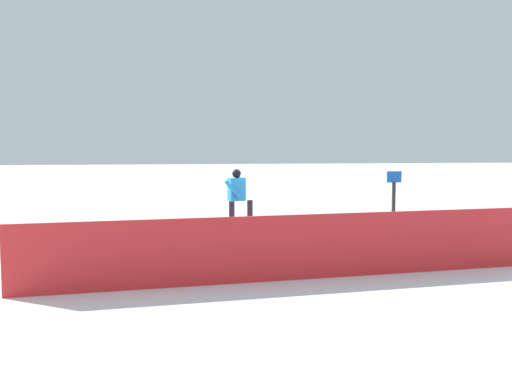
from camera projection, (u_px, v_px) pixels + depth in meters
ground_plane at (260, 246)px, 14.21m from camera, size 120.00×120.00×0.00m
grind_box at (260, 237)px, 14.19m from camera, size 5.41×1.21×0.53m
snowboarder at (238, 195)px, 13.94m from camera, size 1.55×0.72×1.43m
safety_fence at (288, 248)px, 10.57m from camera, size 9.99×1.16×1.24m
trail_marker at (394, 203)px, 14.96m from camera, size 0.40×0.10×1.86m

